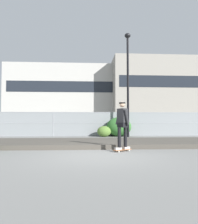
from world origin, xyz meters
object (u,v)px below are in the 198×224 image
(parked_car_mid, at_px, (119,125))
(street_lamp, at_px, (128,73))
(skater, at_px, (122,122))
(shrub_center, at_px, (119,127))
(shrub_left, at_px, (104,131))
(parked_car_far, at_px, (185,125))
(skateboard, at_px, (122,150))
(parked_car_near, at_px, (41,125))

(parked_car_mid, bearing_deg, street_lamp, -88.16)
(skater, relative_size, shrub_center, 0.97)
(shrub_left, bearing_deg, parked_car_far, 25.49)
(skater, height_order, street_lamp, street_lamp)
(skateboard, relative_size, parked_car_near, 0.18)
(parked_car_near, bearing_deg, shrub_center, -26.50)
(parked_car_near, distance_m, shrub_center, 7.27)
(skater, distance_m, parked_car_mid, 11.12)
(street_lamp, height_order, shrub_left, street_lamp)
(skateboard, height_order, parked_car_far, parked_car_far)
(skateboard, distance_m, shrub_left, 7.62)
(skateboard, bearing_deg, parked_car_mid, 82.06)
(skater, distance_m, street_lamp, 8.28)
(parked_car_mid, relative_size, shrub_left, 4.41)
(parked_car_near, bearing_deg, skateboard, -64.20)
(skater, distance_m, shrub_left, 7.65)
(street_lamp, bearing_deg, parked_car_far, 33.54)
(parked_car_far, height_order, shrub_center, parked_car_far)
(street_lamp, xyz_separation_m, shrub_center, (-0.57, 0.68, -3.96))
(skater, xyz_separation_m, street_lamp, (1.66, 7.29, 3.57))
(parked_car_near, bearing_deg, parked_car_mid, -1.65)
(parked_car_far, relative_size, shrub_center, 2.43)
(skater, distance_m, parked_car_near, 12.46)
(shrub_left, bearing_deg, shrub_center, 17.22)
(skateboard, bearing_deg, shrub_left, 90.48)
(parked_car_near, distance_m, parked_car_far, 13.25)
(skater, relative_size, street_lamp, 0.24)
(parked_car_mid, height_order, shrub_left, parked_car_mid)
(parked_car_far, bearing_deg, shrub_left, -154.51)
(skateboard, bearing_deg, skater, -45.00)
(parked_car_mid, bearing_deg, skater, -97.94)
(skater, height_order, shrub_center, skater)
(skateboard, bearing_deg, street_lamp, 77.19)
(shrub_center, bearing_deg, parked_car_far, 26.81)
(parked_car_far, bearing_deg, shrub_center, -153.19)
(shrub_left, relative_size, shrub_center, 0.55)
(shrub_center, bearing_deg, parked_car_near, 153.50)
(skateboard, distance_m, shrub_center, 8.07)
(skateboard, distance_m, parked_car_mid, 11.15)
(parked_car_mid, bearing_deg, parked_car_far, 3.30)
(skateboard, bearing_deg, parked_car_far, 55.46)
(skater, height_order, parked_car_mid, skater)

